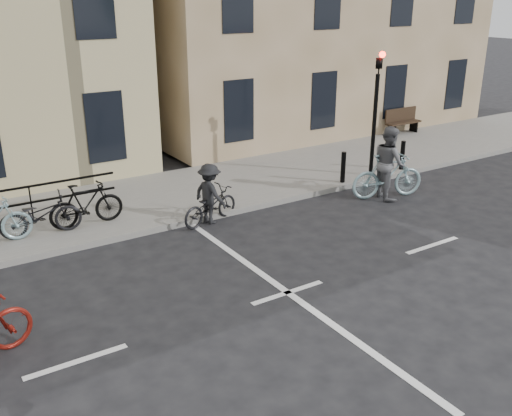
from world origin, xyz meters
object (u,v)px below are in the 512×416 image
traffic_light (376,99)px  cyclist_dark (210,200)px  bench (402,120)px  cyclist_grey (388,169)px

traffic_light → cyclist_dark: traffic_light is taller
traffic_light → cyclist_dark: 6.06m
bench → traffic_light: bearing=-144.8°
traffic_light → bench: traffic_light is taller
bench → cyclist_dark: cyclist_dark is taller
bench → cyclist_grey: 7.38m
traffic_light → bench: size_ratio=2.44×
traffic_light → bench: 6.14m
cyclist_dark → cyclist_grey: bearing=-117.0°
traffic_light → cyclist_grey: traffic_light is taller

